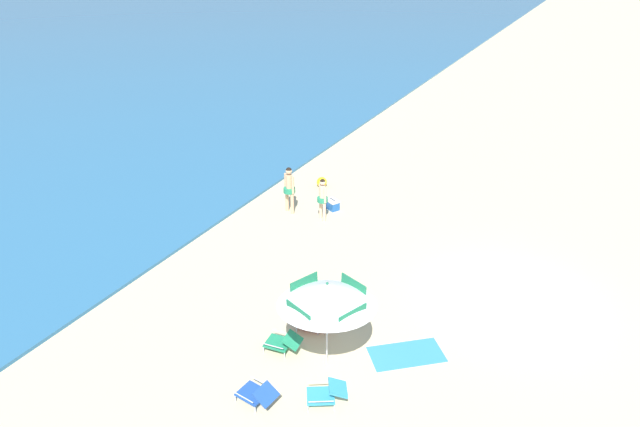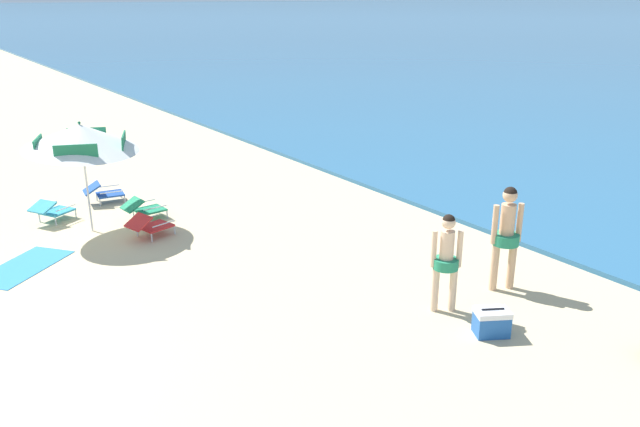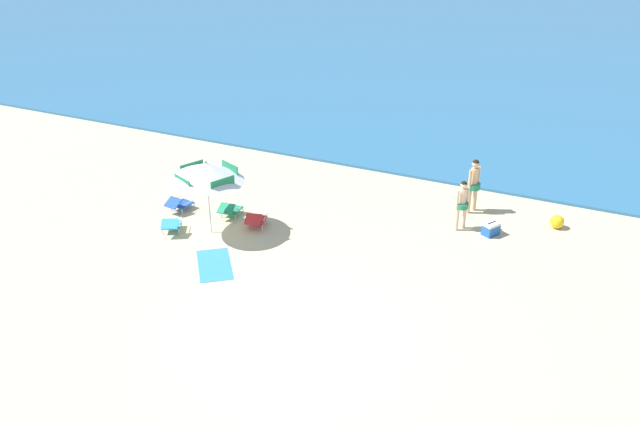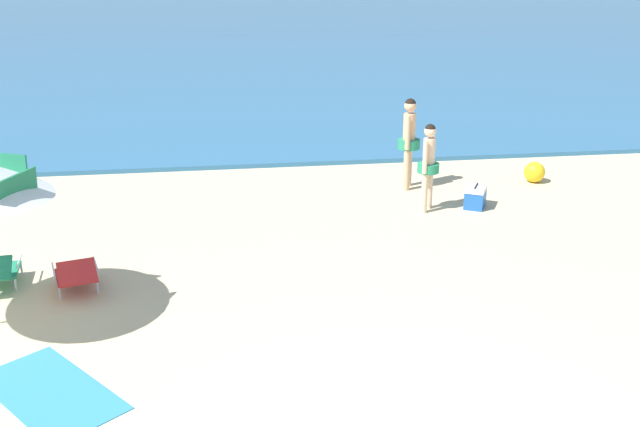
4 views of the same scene
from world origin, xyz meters
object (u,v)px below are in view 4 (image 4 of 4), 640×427
object	(u,v)px
person_standing_beside	(429,161)
beach_ball	(534,172)
person_standing_near_shore	(409,137)
cooler_box	(475,197)
lounge_chair_beside_umbrella	(76,274)
beach_towel	(51,392)

from	to	relation	value
person_standing_beside	beach_ball	size ratio (longest dim) A/B	3.77
person_standing_near_shore	person_standing_beside	xyz separation A→B (m)	(-0.00, -1.38, -0.11)
cooler_box	beach_ball	bearing A→B (deg)	37.47
lounge_chair_beside_umbrella	beach_ball	size ratio (longest dim) A/B	2.33
person_standing_beside	lounge_chair_beside_umbrella	bearing A→B (deg)	-155.34
person_standing_near_shore	beach_towel	xyz separation A→B (m)	(-5.60, -6.49, -1.04)
cooler_box	beach_towel	distance (m)	8.33
cooler_box	beach_ball	world-z (taller)	same
cooler_box	beach_ball	xyz separation A→B (m)	(1.74, 1.34, 0.01)
cooler_box	beach_towel	world-z (taller)	cooler_box
lounge_chair_beside_umbrella	beach_towel	world-z (taller)	lounge_chair_beside_umbrella
person_standing_near_shore	beach_ball	bearing A→B (deg)	-0.12
beach_ball	beach_towel	world-z (taller)	beach_ball
person_standing_beside	person_standing_near_shore	bearing A→B (deg)	89.95
lounge_chair_beside_umbrella	beach_towel	size ratio (longest dim) A/B	0.55
beach_ball	beach_towel	bearing A→B (deg)	-141.96
person_standing_near_shore	beach_towel	distance (m)	8.63
beach_towel	cooler_box	bearing A→B (deg)	38.18
cooler_box	beach_towel	xyz separation A→B (m)	(-6.54, -5.15, -0.20)
person_standing_near_shore	cooler_box	size ratio (longest dim) A/B	2.99
lounge_chair_beside_umbrella	person_standing_near_shore	bearing A→B (deg)	34.99
person_standing_near_shore	beach_ball	world-z (taller)	person_standing_near_shore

